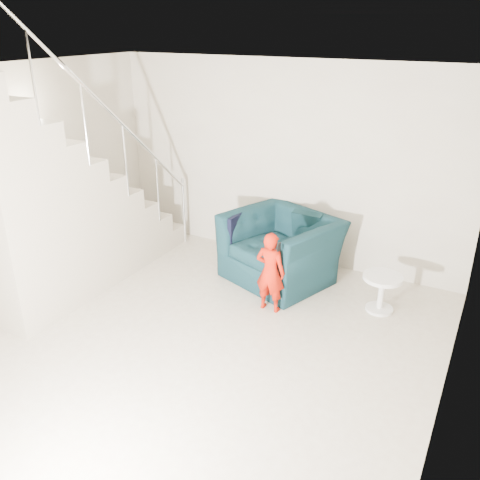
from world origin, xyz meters
The scene contains 11 objects.
floor centered at (0.00, 0.00, 0.00)m, with size 5.50×5.50×0.00m, color tan.
ceiling centered at (0.00, 0.00, 2.70)m, with size 5.50×5.50×0.00m, color silver.
back_wall centered at (0.00, 2.75, 1.35)m, with size 5.00×5.00×0.00m, color #AD9F8C.
right_wall centered at (2.50, 0.00, 1.35)m, with size 5.50×5.50×0.00m, color #AD9F8C.
armchair centered at (0.28, 2.08, 0.42)m, with size 1.30×1.14×0.85m, color black.
toddler centered at (0.49, 1.30, 0.48)m, with size 0.35×0.23×0.97m, color #AE1B05.
side_table centered at (1.64, 1.88, 0.30)m, with size 0.45×0.45×0.45m.
staircase centered at (-2.00, 0.55, 0.95)m, with size 1.02×3.03×3.62m.
cushion centered at (0.50, 2.42, 0.66)m, with size 0.39×0.11×0.37m, color black.
throw centered at (-0.29, 2.00, 0.53)m, with size 0.05×0.54×0.61m, color black.
phone centered at (0.60, 1.25, 0.84)m, with size 0.02×0.05×0.10m, color black.
Camera 1 is at (2.62, -3.41, 3.12)m, focal length 38.00 mm.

